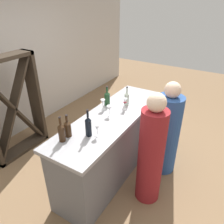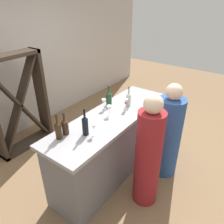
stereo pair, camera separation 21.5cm
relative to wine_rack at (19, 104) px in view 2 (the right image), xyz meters
The scene contains 15 objects.
ground_plane 1.89m from the wine_rack, 76.86° to the right, with size 12.00×12.00×0.00m, color #846647.
back_wall 0.88m from the wine_rack, 54.99° to the left, with size 8.00×0.10×2.80m, color #BCB7B2.
bar_counter 1.73m from the wine_rack, 76.86° to the right, with size 2.16×0.66×1.00m.
wine_rack is the anchor object (origin of this frame).
wine_bottle_leftmost_amber_brown 1.56m from the wine_rack, 105.36° to the right, with size 0.07×0.07×0.31m.
wine_bottle_second_left_amber_brown 1.52m from the wine_rack, 101.44° to the right, with size 0.08×0.08×0.28m.
wine_bottle_center_near_black 1.70m from the wine_rack, 95.69° to the right, with size 0.07×0.07×0.34m.
wine_bottle_second_right_olive_green 1.58m from the wine_rack, 66.52° to the right, with size 0.08×0.08×0.30m.
wine_bottle_rightmost_clear_pale 1.86m from the wine_rack, 65.55° to the right, with size 0.07×0.07×0.29m.
wine_glass_near_left 1.78m from the wine_rack, 93.77° to the right, with size 0.07×0.07×0.15m.
wine_glass_near_center 1.85m from the wine_rack, 69.61° to the right, with size 0.06×0.06×0.17m.
wine_glass_near_right 1.68m from the wine_rack, 77.19° to the right, with size 0.07×0.07×0.14m.
wine_glass_far_left 1.55m from the wine_rack, 72.11° to the right, with size 0.07×0.07×0.16m.
person_left_guest 2.33m from the wine_rack, 84.49° to the right, with size 0.34×0.34×1.54m.
person_center_guest 2.46m from the wine_rack, 69.35° to the right, with size 0.47×0.47×1.45m.
Camera 2 is at (-2.09, -1.52, 2.46)m, focal length 34.79 mm.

